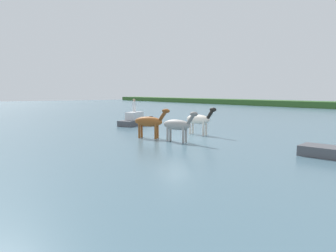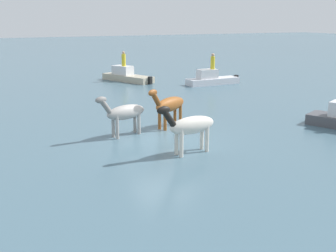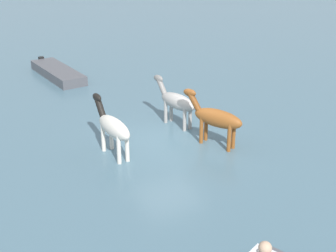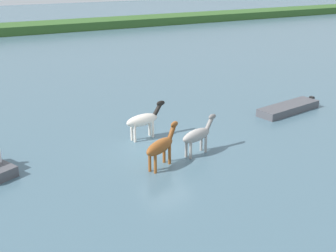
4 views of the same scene
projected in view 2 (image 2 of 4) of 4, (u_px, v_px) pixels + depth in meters
The scene contains 8 objects.
ground_plane at pixel (162, 138), 16.94m from camera, with size 187.27×187.27×0.00m, color #476675.
horse_chestnut_trailing at pixel (124, 113), 16.99m from camera, with size 2.42×1.08×1.89m.
horse_dark_mare at pixel (169, 105), 18.31m from camera, with size 2.41×1.55×1.97m.
horse_lead at pixel (190, 126), 14.76m from camera, with size 2.56×0.89×1.98m.
boat_skiff_near at pixel (127, 77), 32.04m from camera, with size 3.23×4.78×1.34m.
boat_motor_center at pixel (212, 80), 30.46m from camera, with size 4.42×1.31×1.33m.
person_boatman_standing at pixel (124, 59), 31.69m from camera, with size 0.32×0.32×1.19m.
person_spotter_bow at pixel (213, 62), 29.99m from camera, with size 0.32×0.32×1.19m.
Camera 2 is at (6.37, 14.89, 4.99)m, focal length 42.46 mm.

